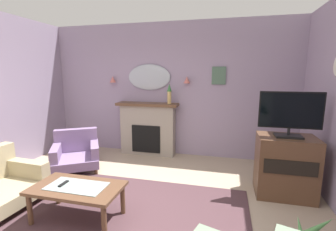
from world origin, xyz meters
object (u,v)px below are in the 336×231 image
wall_sconce_left (113,79)px  coffee_table (77,191)px  tv_remote (64,184)px  mantel_vase_left (169,93)px  armchair_near_fireplace (76,152)px  tv_cabinet (285,166)px  wall_mirror (149,77)px  wall_sconce_right (187,80)px  framed_picture (219,76)px  fireplace (148,129)px  tv_flatscreen (290,113)px

wall_sconce_left → coffee_table: size_ratio=0.13×
tv_remote → mantel_vase_left: bearing=73.6°
armchair_near_fireplace → tv_cabinet: bearing=-2.7°
wall_mirror → wall_sconce_right: bearing=-3.4°
wall_sconce_right → framed_picture: bearing=5.3°
coffee_table → framed_picture: bearing=59.9°
mantel_vase_left → armchair_near_fireplace: size_ratio=0.38×
wall_sconce_left → wall_mirror: bearing=3.4°
fireplace → tv_remote: bearing=-95.3°
wall_mirror → armchair_near_fireplace: 2.15m
coffee_table → tv_flatscreen: 3.02m
wall_sconce_left → wall_sconce_right: same height
wall_mirror → tv_cabinet: bearing=-28.7°
coffee_table → fireplace: bearing=88.8°
wall_mirror → tv_remote: bearing=-95.1°
wall_mirror → tv_cabinet: size_ratio=1.07×
wall_sconce_left → armchair_near_fireplace: size_ratio=0.13×
tv_remote → tv_flatscreen: 3.16m
coffee_table → armchair_near_fireplace: (-1.03, 1.45, -0.08)m
tv_cabinet → tv_flatscreen: tv_flatscreen is taller
fireplace → tv_cabinet: size_ratio=1.51×
wall_sconce_right → armchair_near_fireplace: size_ratio=0.13×
wall_sconce_right → tv_remote: wall_sconce_right is taller
wall_sconce_left → tv_cabinet: bearing=-21.6°
wall_mirror → tv_cabinet: (2.56, -1.40, -1.26)m
tv_cabinet → coffee_table: bearing=-153.9°
fireplace → framed_picture: size_ratio=3.78×
fireplace → tv_flatscreen: size_ratio=1.62×
fireplace → wall_mirror: (0.00, 0.14, 1.14)m
armchair_near_fireplace → tv_flatscreen: (3.64, -0.19, 0.94)m
tv_flatscreen → framed_picture: bearing=126.5°
mantel_vase_left → coffee_table: 2.75m
tv_remote → tv_flatscreen: (2.79, 1.26, 0.79)m
tv_flatscreen → tv_cabinet: bearing=90.0°
wall_sconce_right → tv_remote: 3.09m
mantel_vase_left → wall_sconce_left: size_ratio=3.01×
armchair_near_fireplace → coffee_table: bearing=-54.7°
framed_picture → armchair_near_fireplace: (-2.58, -1.24, -1.44)m
mantel_vase_left → wall_sconce_right: wall_sconce_right is taller
wall_mirror → coffee_table: 2.98m
tv_remote → armchair_near_fireplace: size_ratio=0.14×
mantel_vase_left → wall_sconce_left: wall_sconce_left is taller
tv_cabinet → fireplace: bearing=153.8°
wall_sconce_left → tv_remote: (0.61, -2.63, -1.21)m
tv_remote → framed_picture: bearing=57.1°
fireplace → mantel_vase_left: 0.96m
mantel_vase_left → coffee_table: bearing=-102.5°
wall_sconce_left → coffee_table: wall_sconce_left is taller
wall_sconce_right → framed_picture: (0.65, 0.06, 0.09)m
wall_sconce_left → tv_remote: size_ratio=0.88×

